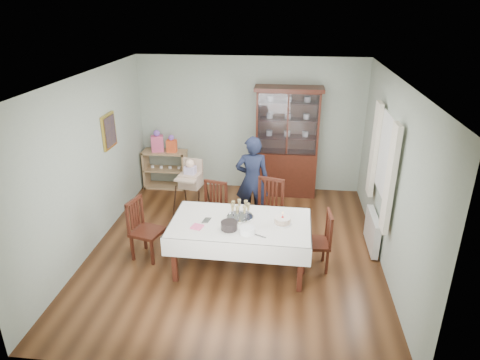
% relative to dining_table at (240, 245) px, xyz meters
% --- Properties ---
extents(floor, '(5.00, 5.00, 0.00)m').
position_rel_dining_table_xyz_m(floor, '(-0.14, 0.48, -0.38)').
color(floor, '#593319').
rests_on(floor, ground).
extents(room_shell, '(5.00, 5.00, 5.00)m').
position_rel_dining_table_xyz_m(room_shell, '(-0.14, 1.01, 1.32)').
color(room_shell, '#9EAA99').
rests_on(room_shell, floor).
extents(dining_table, '(2.02, 1.19, 0.76)m').
position_rel_dining_table_xyz_m(dining_table, '(0.00, 0.00, 0.00)').
color(dining_table, '#411910').
rests_on(dining_table, floor).
extents(china_cabinet, '(1.30, 0.48, 2.18)m').
position_rel_dining_table_xyz_m(china_cabinet, '(0.61, 2.74, 0.74)').
color(china_cabinet, '#411910').
rests_on(china_cabinet, floor).
extents(sideboard, '(0.90, 0.38, 0.80)m').
position_rel_dining_table_xyz_m(sideboard, '(-1.89, 2.76, 0.02)').
color(sideboard, tan).
rests_on(sideboard, floor).
extents(picture_frame, '(0.04, 0.48, 0.58)m').
position_rel_dining_table_xyz_m(picture_frame, '(-2.36, 1.28, 1.27)').
color(picture_frame, gold).
rests_on(picture_frame, room_shell).
extents(window, '(0.04, 1.02, 1.22)m').
position_rel_dining_table_xyz_m(window, '(2.08, 0.78, 1.17)').
color(window, white).
rests_on(window, room_shell).
extents(curtain_left, '(0.07, 0.30, 1.55)m').
position_rel_dining_table_xyz_m(curtain_left, '(2.02, 0.16, 1.07)').
color(curtain_left, silver).
rests_on(curtain_left, room_shell).
extents(curtain_right, '(0.07, 0.30, 1.55)m').
position_rel_dining_table_xyz_m(curtain_right, '(2.02, 1.40, 1.07)').
color(curtain_right, silver).
rests_on(curtain_right, room_shell).
extents(radiator, '(0.10, 0.80, 0.55)m').
position_rel_dining_table_xyz_m(radiator, '(2.02, 0.78, -0.08)').
color(radiator, white).
rests_on(radiator, floor).
extents(chair_far_left, '(0.51, 0.51, 0.94)m').
position_rel_dining_table_xyz_m(chair_far_left, '(-0.57, 0.84, -0.10)').
color(chair_far_left, '#411910').
rests_on(chair_far_left, floor).
extents(chair_far_right, '(0.56, 0.56, 1.02)m').
position_rel_dining_table_xyz_m(chair_far_right, '(0.34, 0.88, -0.08)').
color(chair_far_right, '#411910').
rests_on(chair_far_right, floor).
extents(chair_end_left, '(0.52, 0.52, 0.95)m').
position_rel_dining_table_xyz_m(chair_end_left, '(-1.46, 0.13, -0.10)').
color(chair_end_left, '#411910').
rests_on(chair_end_left, floor).
extents(chair_end_right, '(0.44, 0.44, 0.90)m').
position_rel_dining_table_xyz_m(chair_end_right, '(1.10, 0.13, -0.12)').
color(chair_end_right, '#411910').
rests_on(chair_end_right, floor).
extents(woman, '(0.62, 0.44, 1.59)m').
position_rel_dining_table_xyz_m(woman, '(0.04, 1.45, 0.41)').
color(woman, black).
rests_on(woman, floor).
extents(high_chair, '(0.57, 0.57, 1.10)m').
position_rel_dining_table_xyz_m(high_chair, '(-1.07, 1.56, 0.04)').
color(high_chair, black).
rests_on(high_chair, floor).
extents(champagne_tray, '(0.39, 0.39, 0.24)m').
position_rel_dining_table_xyz_m(champagne_tray, '(-0.02, 0.14, 0.45)').
color(champagne_tray, silver).
rests_on(champagne_tray, dining_table).
extents(birthday_cake, '(0.26, 0.26, 0.18)m').
position_rel_dining_table_xyz_m(birthday_cake, '(0.60, 0.02, 0.42)').
color(birthday_cake, white).
rests_on(birthday_cake, dining_table).
extents(plate_stack_dark, '(0.26, 0.26, 0.11)m').
position_rel_dining_table_xyz_m(plate_stack_dark, '(-0.13, -0.21, 0.43)').
color(plate_stack_dark, black).
rests_on(plate_stack_dark, dining_table).
extents(plate_stack_white, '(0.23, 0.23, 0.09)m').
position_rel_dining_table_xyz_m(plate_stack_white, '(0.13, -0.31, 0.42)').
color(plate_stack_white, white).
rests_on(plate_stack_white, dining_table).
extents(napkin_stack, '(0.18, 0.18, 0.02)m').
position_rel_dining_table_xyz_m(napkin_stack, '(-0.58, -0.22, 0.39)').
color(napkin_stack, '#DF527D').
rests_on(napkin_stack, dining_table).
extents(cutlery, '(0.14, 0.19, 0.01)m').
position_rel_dining_table_xyz_m(cutlery, '(-0.53, -0.01, 0.38)').
color(cutlery, silver).
rests_on(cutlery, dining_table).
extents(cake_knife, '(0.27, 0.14, 0.01)m').
position_rel_dining_table_xyz_m(cake_knife, '(0.26, -0.34, 0.38)').
color(cake_knife, silver).
rests_on(cake_knife, dining_table).
extents(gift_bag_pink, '(0.27, 0.21, 0.45)m').
position_rel_dining_table_xyz_m(gift_bag_pink, '(-2.02, 2.74, 0.61)').
color(gift_bag_pink, '#DF527D').
rests_on(gift_bag_pink, sideboard).
extents(gift_bag_orange, '(0.20, 0.14, 0.36)m').
position_rel_dining_table_xyz_m(gift_bag_orange, '(-1.72, 2.74, 0.57)').
color(gift_bag_orange, '#EA5125').
rests_on(gift_bag_orange, sideboard).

